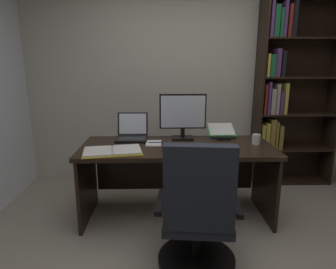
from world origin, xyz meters
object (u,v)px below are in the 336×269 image
desk (176,162)px  notepad (154,143)px  pen (156,142)px  laptop (132,134)px  keyboard (186,149)px  bookshelf (286,96)px  office_chair (198,219)px  coffee_mug (256,139)px  computer_mouse (218,148)px  reading_stand_with_book (221,131)px  open_binder (112,151)px  monitor (183,116)px

desk → notepad: size_ratio=8.75×
pen → laptop: bearing=142.3°
keyboard → laptop: bearing=142.4°
bookshelf → pen: 1.81m
office_chair → pen: (-0.32, 0.88, 0.33)m
coffee_mug → desk: bearing=176.1°
computer_mouse → keyboard: bearing=180.0°
keyboard → coffee_mug: (0.70, 0.17, 0.04)m
computer_mouse → reading_stand_with_book: bearing=75.7°
keyboard → open_binder: same height
laptop → coffee_mug: size_ratio=3.28×
coffee_mug → notepad: bearing=177.8°
desk → open_binder: (-0.59, -0.28, 0.21)m
bookshelf → monitor: size_ratio=4.68×
reading_stand_with_book → pen: 0.74m
open_binder → reading_stand_with_book: bearing=15.6°
office_chair → coffee_mug: 1.13m
keyboard → notepad: bearing=144.3°
bookshelf → office_chair: (-1.27, -1.67, -0.69)m
monitor → coffee_mug: (0.70, -0.22, -0.19)m
pen → bookshelf: bearing=26.6°
office_chair → monitor: size_ratio=2.12×
laptop → coffee_mug: laptop is taller
laptop → pen: 0.32m
monitor → notepad: 0.42m
keyboard → notepad: size_ratio=2.00×
keyboard → pen: size_ratio=3.00×
monitor → open_binder: size_ratio=0.86×
bookshelf → reading_stand_with_book: size_ratio=7.53×
desk → coffee_mug: bearing=-3.9°
office_chair → monitor: (-0.04, 1.06, 0.55)m
keyboard → open_binder: 0.66m
pen → computer_mouse: bearing=-20.3°
reading_stand_with_book → office_chair: bearing=-108.6°
office_chair → keyboard: size_ratio=2.41×
coffee_mug → open_binder: bearing=-170.6°
bookshelf → computer_mouse: bookshelf is taller
bookshelf → coffee_mug: bookshelf is taller
desk → office_chair: size_ratio=1.81×
open_binder → coffee_mug: bearing=-0.7°
bookshelf → laptop: (-1.84, -0.61, -0.32)m
bookshelf → notepad: size_ratio=10.66×
office_chair → computer_mouse: size_ratio=9.73×
pen → coffee_mug: bearing=-2.3°
office_chair → keyboard: office_chair is taller
bookshelf → open_binder: bearing=-151.7°
desk → open_binder: 0.68m
office_chair → open_binder: office_chair is taller
monitor → notepad: monitor is taller
laptop → pen: laptop is taller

